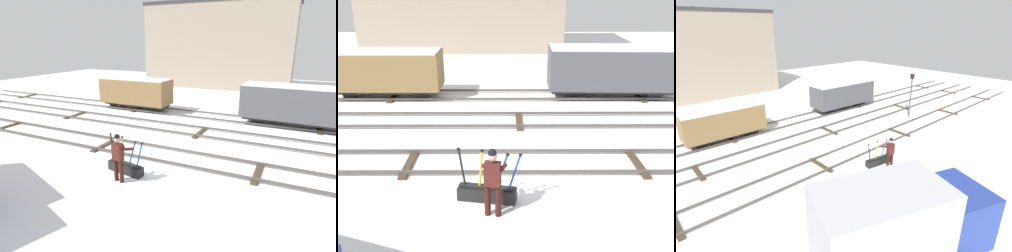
{
  "view_description": "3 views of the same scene",
  "coord_description": "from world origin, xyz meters",
  "views": [
    {
      "loc": [
        4.5,
        -10.01,
        4.78
      ],
      "look_at": [
        -1.13,
        1.97,
        0.74
      ],
      "focal_mm": 29.71,
      "sensor_mm": 36.0,
      "label": 1
    },
    {
      "loc": [
        -0.59,
        -10.58,
        5.43
      ],
      "look_at": [
        -0.54,
        0.1,
        1.24
      ],
      "focal_mm": 40.95,
      "sensor_mm": 36.0,
      "label": 2
    },
    {
      "loc": [
        -11.18,
        -10.38,
        7.33
      ],
      "look_at": [
        -0.34,
        1.59,
        1.07
      ],
      "focal_mm": 28.23,
      "sensor_mm": 36.0,
      "label": 3
    }
  ],
  "objects": [
    {
      "name": "ground_plane",
      "position": [
        0.0,
        0.0,
        0.0
      ],
      "size": [
        60.0,
        60.0,
        0.0
      ],
      "primitive_type": "plane",
      "color": "white"
    },
    {
      "name": "track_main_line",
      "position": [
        0.0,
        0.0,
        0.11
      ],
      "size": [
        44.0,
        1.94,
        0.18
      ],
      "color": "#4C4742",
      "rests_on": "ground_plane"
    },
    {
      "name": "track_siding_near",
      "position": [
        0.0,
        3.68,
        0.11
      ],
      "size": [
        44.0,
        1.94,
        0.18
      ],
      "color": "#4C4742",
      "rests_on": "ground_plane"
    },
    {
      "name": "track_siding_far",
      "position": [
        0.0,
        7.09,
        0.11
      ],
      "size": [
        44.0,
        1.94,
        0.18
      ],
      "color": "#4C4742",
      "rests_on": "ground_plane"
    },
    {
      "name": "switch_lever_frame",
      "position": [
        -1.03,
        -2.01,
        0.25
      ],
      "size": [
        1.67,
        0.62,
        1.45
      ],
      "rotation": [
        0.0,
        0.0,
        -0.18
      ],
      "color": "black",
      "rests_on": "ground_plane"
    },
    {
      "name": "rail_worker",
      "position": [
        -0.86,
        -2.65,
        1.0
      ],
      "size": [
        0.62,
        0.72,
        1.77
      ],
      "rotation": [
        0.0,
        0.0,
        -0.18
      ],
      "color": "#351511",
      "rests_on": "ground_plane"
    },
    {
      "name": "delivery_truck",
      "position": [
        -5.66,
        -6.83,
        1.71
      ],
      "size": [
        5.94,
        3.9,
        3.1
      ],
      "rotation": [
        0.0,
        0.0,
        -0.34
      ],
      "color": "navy",
      "rests_on": "ground_plane"
    },
    {
      "name": "signal_post",
      "position": [
        6.98,
        1.55,
        2.23
      ],
      "size": [
        0.24,
        0.32,
        3.62
      ],
      "color": "#4C4C4C",
      "rests_on": "ground_plane"
    },
    {
      "name": "apartment_building",
      "position": [
        -3.78,
        20.88,
        4.39
      ],
      "size": [
        15.48,
        6.31,
        8.77
      ],
      "color": "gray",
      "rests_on": "ground_plane"
    },
    {
      "name": "freight_car_mid_siding",
      "position": [
        4.5,
        7.09,
        1.38
      ],
      "size": [
        6.03,
        2.22,
        2.4
      ],
      "rotation": [
        0.0,
        0.0,
        -0.03
      ],
      "color": "#2D2B28",
      "rests_on": "ground_plane"
    },
    {
      "name": "freight_car_far_end",
      "position": [
        -6.11,
        7.09,
        1.3
      ],
      "size": [
        5.12,
        1.98,
        2.25
      ],
      "rotation": [
        0.0,
        0.0,
        -0.01
      ],
      "color": "#2D2B28",
      "rests_on": "ground_plane"
    },
    {
      "name": "perched_bird_roof_left",
      "position": [
        -3.64,
        18.72,
        8.83
      ],
      "size": [
        0.27,
        0.12,
        0.13
      ],
      "rotation": [
        0.0,
        0.0,
        3.11
      ],
      "color": "#333338",
      "rests_on": "apartment_building"
    }
  ]
}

